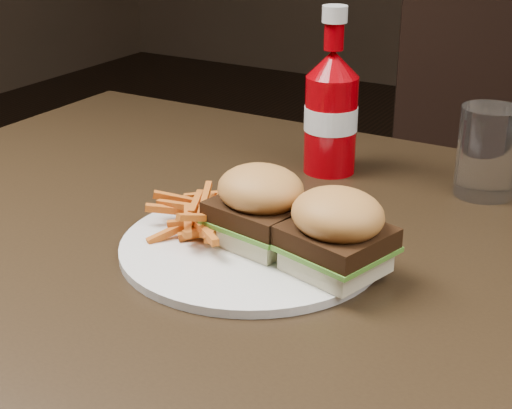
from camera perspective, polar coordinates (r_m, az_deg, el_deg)
The scene contains 8 objects.
dining_table at distance 0.86m, azimuth 3.15°, elevation -4.17°, with size 1.20×0.80×0.04m, color black.
chair_far at distance 1.83m, azimuth 16.13°, elevation -0.14°, with size 0.46×0.46×0.04m, color black.
plate at distance 0.83m, azimuth -0.35°, elevation -3.09°, with size 0.28×0.28×0.01m, color white.
sandwich_half_a at distance 0.83m, azimuth 0.33°, elevation -2.02°, with size 0.08×0.08×0.02m, color #FAEDB6.
sandwich_half_b at distance 0.77m, azimuth 5.81°, elevation -4.05°, with size 0.08×0.08×0.02m, color #F9EEBB.
fries_pile at distance 0.85m, azimuth -3.65°, elevation -0.49°, with size 0.10×0.10×0.04m, color orange, non-canonical shape.
ketchup_bottle at distance 1.04m, azimuth 5.44°, elevation 5.56°, with size 0.07×0.07×0.14m, color #980006.
tumbler at distance 1.00m, azimuth 16.45°, elevation 3.66°, with size 0.07×0.07×0.11m, color white.
Camera 1 is at (0.34, -0.68, 1.12)m, focal length 55.00 mm.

